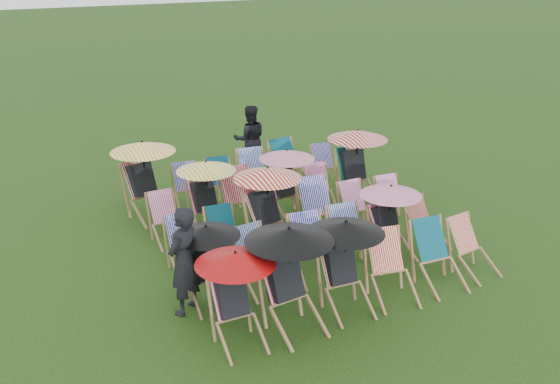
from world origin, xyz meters
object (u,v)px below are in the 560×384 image
deckchair_0 (236,297)px  person_rear (250,139)px  person_left (184,261)px  deckchair_5 (474,248)px  deckchair_29 (326,165)px

deckchair_0 → person_rear: 6.65m
person_rear → person_left: bearing=72.1°
deckchair_0 → person_left: (-0.34, 1.00, 0.14)m
deckchair_0 → deckchair_5: (4.05, -0.04, -0.22)m
person_rear → deckchair_5: bearing=116.2°
deckchair_0 → deckchair_5: size_ratio=1.44×
deckchair_29 → person_left: size_ratio=0.52×
deckchair_5 → person_rear: 6.07m
deckchair_0 → person_rear: person_rear is taller
deckchair_0 → person_rear: (3.00, 5.93, 0.12)m
deckchair_29 → person_rear: size_ratio=0.53×
deckchair_0 → person_left: 1.06m
person_left → person_rear: size_ratio=1.02×
person_left → deckchair_29: bearing=-175.3°
deckchair_29 → person_left: bearing=-132.2°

